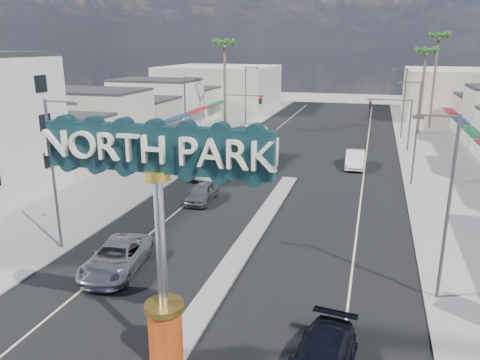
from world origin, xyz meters
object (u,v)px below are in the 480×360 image
Objects in this scene: suv_left at (117,258)px; car_parked_right at (355,159)px; gateway_sign at (159,220)px; streetlight_l_mid at (187,118)px; streetlight_r_mid at (415,128)px; palm_left_far at (224,48)px; streetlight_r_near at (445,200)px; traffic_signal_right at (394,114)px; palm_right_mid at (426,55)px; car_parked_left at (202,193)px; city_bus at (232,150)px; streetlight_r_far at (403,100)px; streetlight_l_far at (247,95)px; palm_right_far at (439,41)px; traffic_signal_left at (239,108)px; streetlight_l_near at (55,168)px.

suv_left is 28.96m from car_parked_right.
streetlight_l_mid is (-10.43, 28.02, -0.86)m from gateway_sign.
streetlight_r_mid is 31.47m from palm_left_far.
streetlight_r_mid is (0.00, 20.00, 0.00)m from streetlight_r_near.
traffic_signal_right is 14.10m from palm_right_mid.
car_parked_left is 18.08m from car_parked_right.
city_bus is (-16.71, 1.37, -3.23)m from streetlight_r_mid.
streetlight_r_mid is at bearing -47.31° from car_parked_right.
gateway_sign reaches higher than traffic_signal_right.
traffic_signal_right is 0.67× the size of streetlight_r_far.
streetlight_r_far is 18.20m from car_parked_right.
streetlight_r_mid is at bearing 69.58° from gateway_sign.
suv_left is at bearing -126.91° from streetlight_r_mid.
suv_left is (-18.83, -47.65, -9.81)m from palm_right_mid.
palm_right_far reaches higher than streetlight_l_far.
streetlight_r_near reaches higher than car_parked_right.
streetlight_l_mid is 2.08× the size of car_parked_left.
traffic_signal_left is at bearing -143.33° from palm_right_far.
traffic_signal_left is 21.20m from streetlight_r_far.
streetlight_r_mid is 33.14m from palm_right_far.
palm_left_far reaches higher than city_bus.
palm_right_mid is at bearing 61.05° from car_parked_left.
palm_left_far reaches higher than car_parked_right.
streetlight_l_mid is 1.74× the size of car_parked_right.
streetlight_l_far is at bearing 131.20° from car_parked_right.
gateway_sign is at bearing -69.58° from streetlight_l_mid.
palm_right_far is 3.25× the size of car_parked_left.
suv_left is (-5.83, 6.37, -5.13)m from gateway_sign.
streetlight_l_near is 1.58× the size of suv_left.
streetlight_r_far is at bearing 90.00° from streetlight_r_mid.
streetlight_r_near is at bearing -90.00° from streetlight_r_mid.
palm_right_mid is at bearing 68.41° from car_parked_right.
palm_left_far is 3.02× the size of car_parked_left.
streetlight_l_near is at bearing -116.99° from palm_right_mid.
traffic_signal_right is at bearing 35.50° from streetlight_l_mid.
streetlight_l_near is 0.69× the size of palm_left_far.
palm_right_mid is at bearing -108.43° from palm_right_far.
streetlight_l_near is 1.00× the size of streetlight_r_near.
city_bus is at bearing 83.24° from suv_left.
gateway_sign reaches higher than city_bus.
palm_left_far reaches higher than traffic_signal_right.
traffic_signal_left is 13.18m from city_bus.
streetlight_r_near is 20.00m from streetlight_r_mid.
palm_left_far is 32.15m from car_parked_left.
palm_right_mid is (2.57, 26.00, 5.54)m from streetlight_r_mid.
streetlight_r_near is at bearing -90.00° from streetlight_r_far.
city_bus is (-16.71, 21.37, -3.23)m from streetlight_r_near.
streetlight_r_near is 16.90m from suv_left.
streetlight_r_near is at bearing -63.58° from streetlight_l_far.
streetlight_l_near reaches higher than city_bus.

